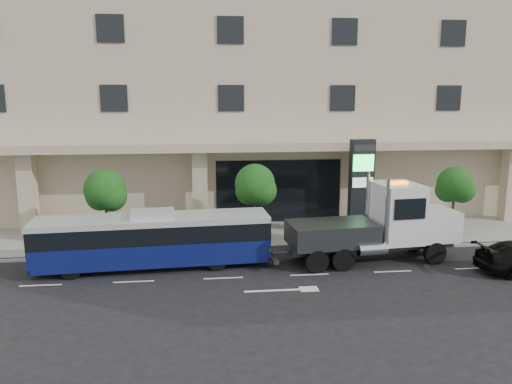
# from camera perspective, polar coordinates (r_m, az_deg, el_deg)

# --- Properties ---
(ground) EXTENTS (120.00, 120.00, 0.00)m
(ground) POSITION_cam_1_polar(r_m,az_deg,el_deg) (24.94, 5.40, -8.20)
(ground) COLOR black
(ground) RESTS_ON ground
(sidewalk) EXTENTS (120.00, 6.00, 0.15)m
(sidewalk) POSITION_cam_1_polar(r_m,az_deg,el_deg) (29.60, 3.46, -4.91)
(sidewalk) COLOR gray
(sidewalk) RESTS_ON ground
(curb) EXTENTS (120.00, 0.30, 0.15)m
(curb) POSITION_cam_1_polar(r_m,az_deg,el_deg) (26.77, 4.54, -6.66)
(curb) COLOR gray
(curb) RESTS_ON ground
(convention_center) EXTENTS (60.00, 17.60, 20.00)m
(convention_center) POSITION_cam_1_polar(r_m,az_deg,el_deg) (38.81, 0.97, 13.66)
(convention_center) COLOR #B7AB89
(convention_center) RESTS_ON ground
(tree_left) EXTENTS (2.27, 2.20, 4.22)m
(tree_left) POSITION_cam_1_polar(r_m,az_deg,el_deg) (27.59, -16.82, -0.06)
(tree_left) COLOR #422B19
(tree_left) RESTS_ON sidewalk
(tree_mid) EXTENTS (2.28, 2.20, 4.38)m
(tree_mid) POSITION_cam_1_polar(r_m,az_deg,el_deg) (27.24, -0.07, 0.59)
(tree_mid) COLOR #422B19
(tree_mid) RESTS_ON sidewalk
(tree_right) EXTENTS (2.10, 2.00, 4.04)m
(tree_right) POSITION_cam_1_polar(r_m,az_deg,el_deg) (30.71, 21.79, 0.57)
(tree_right) COLOR #422B19
(tree_right) RESTS_ON sidewalk
(city_bus) EXTENTS (11.17, 3.03, 2.80)m
(city_bus) POSITION_cam_1_polar(r_m,az_deg,el_deg) (24.45, -11.63, -5.28)
(city_bus) COLOR black
(city_bus) RESTS_ON ground
(tow_truck) EXTENTS (9.69, 3.16, 4.39)m
(tow_truck) POSITION_cam_1_polar(r_m,az_deg,el_deg) (25.62, 14.02, -3.74)
(tow_truck) COLOR #2D3033
(tow_truck) RESTS_ON ground
(signage_pylon) EXTENTS (1.43, 0.63, 5.59)m
(signage_pylon) POSITION_cam_1_polar(r_m,az_deg,el_deg) (29.20, 11.92, 0.53)
(signage_pylon) COLOR black
(signage_pylon) RESTS_ON sidewalk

